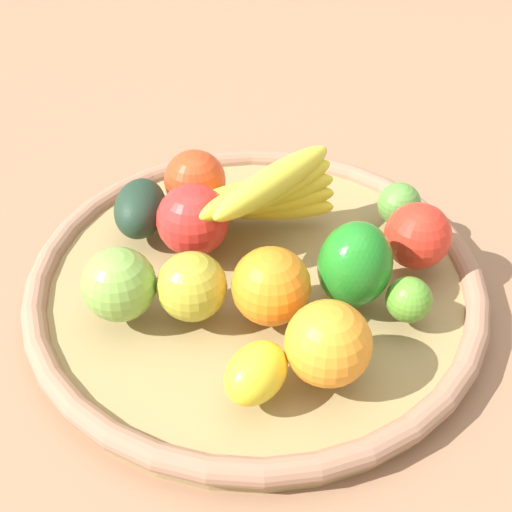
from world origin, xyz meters
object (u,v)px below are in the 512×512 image
lime_1 (399,204)px  avocado (140,208)px  apple_1 (192,286)px  bell_pepper (355,265)px  apple_3 (418,236)px  banana_bunch (263,194)px  orange_1 (268,287)px  apple_2 (193,220)px  orange_0 (328,344)px  apple_0 (119,284)px  lemon_0 (256,373)px  apple_4 (195,181)px  lime_0 (409,300)px

lime_1 → avocado: (-0.05, -0.27, 0.00)m
lime_1 → apple_1: apple_1 is taller
bell_pepper → apple_3: bell_pepper is taller
banana_bunch → orange_1: bearing=-11.4°
bell_pepper → avocado: size_ratio=1.08×
orange_1 → apple_2: (-0.11, -0.05, 0.00)m
orange_0 → apple_2: 0.20m
apple_0 → apple_2: bearing=133.2°
orange_0 → lime_1: bearing=143.2°
banana_bunch → lemon_0: bearing=-14.7°
apple_4 → lime_0: bearing=37.6°
orange_0 → apple_3: orange_0 is taller
bell_pepper → orange_1: 0.08m
avocado → apple_3: apple_3 is taller
banana_bunch → lime_1: size_ratio=3.63×
lime_1 → lime_0: bearing=-17.9°
apple_4 → apple_3: same height
apple_4 → lime_1: (0.08, 0.21, -0.01)m
lime_1 → orange_0: size_ratio=0.63×
apple_1 → apple_3: apple_3 is taller
lime_1 → apple_3: size_ratio=0.70×
apple_1 → apple_3: 0.23m
apple_1 → apple_4: bearing=169.9°
banana_bunch → apple_3: banana_bunch is taller
bell_pepper → banana_bunch: 0.13m
orange_0 → orange_1: (-0.08, -0.03, -0.00)m
lemon_0 → lime_0: (-0.05, 0.15, -0.00)m
lime_0 → orange_1: (-0.03, -0.12, 0.01)m
apple_1 → orange_0: bearing=45.5°
bell_pepper → orange_1: (0.00, -0.08, -0.01)m
lime_1 → apple_2: 0.22m
apple_4 → lime_0: size_ratio=1.57×
orange_1 → apple_0: bearing=-104.9°
lemon_0 → orange_0: bearing=95.5°
orange_0 → apple_1: 0.14m
lime_1 → apple_3: bearing=-6.7°
orange_1 → orange_0: bearing=22.9°
avocado → lime_1: bearing=79.7°
orange_1 → apple_3: bearing=104.1°
bell_pepper → apple_1: bearing=-50.0°
orange_1 → banana_bunch: bearing=168.6°
lime_0 → apple_2: apple_2 is taller
apple_2 → apple_3: bearing=72.0°
banana_bunch → apple_2: 0.08m
apple_0 → avocado: 0.12m
apple_0 → apple_4: bearing=147.6°
apple_4 → apple_2: size_ratio=0.91×
bell_pepper → orange_0: bell_pepper is taller
apple_3 → lime_0: size_ratio=1.55×
apple_1 → orange_1: orange_1 is taller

